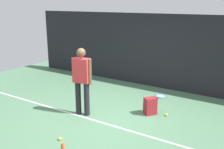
{
  "coord_description": "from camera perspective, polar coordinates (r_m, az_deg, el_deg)",
  "views": [
    {
      "loc": [
        3.56,
        -4.99,
        2.76
      ],
      "look_at": [
        0.0,
        0.4,
        1.0
      ],
      "focal_mm": 42.8,
      "sensor_mm": 36.0,
      "label": 1
    }
  ],
  "objects": [
    {
      "name": "ground_plane",
      "position": [
        6.73,
        -1.9,
        -9.0
      ],
      "size": [
        12.0,
        12.0,
        0.0
      ],
      "primitive_type": "plane",
      "color": "#4C7556"
    },
    {
      "name": "back_fence",
      "position": [
        8.89,
        9.31,
        4.97
      ],
      "size": [
        10.0,
        0.1,
        2.41
      ],
      "primitive_type": "cube",
      "color": "black",
      "rests_on": "ground"
    },
    {
      "name": "court_line",
      "position": [
        6.52,
        -3.39,
        -9.84
      ],
      "size": [
        9.0,
        0.05,
        0.0
      ],
      "primitive_type": "cube",
      "color": "white",
      "rests_on": "ground"
    },
    {
      "name": "tennis_player",
      "position": [
        6.58,
        -6.46,
        -0.69
      ],
      "size": [
        0.52,
        0.3,
        1.7
      ],
      "rotation": [
        0.0,
        0.0,
        0.2
      ],
      "color": "black",
      "rests_on": "ground"
    },
    {
      "name": "tennis_racket",
      "position": [
        8.19,
        10.3,
        -4.63
      ],
      "size": [
        0.34,
        0.62,
        0.03
      ],
      "rotation": [
        0.0,
        0.0,
        1.53
      ],
      "color": "black",
      "rests_on": "ground"
    },
    {
      "name": "backpack",
      "position": [
        6.87,
        8.1,
        -6.71
      ],
      "size": [
        0.38,
        0.37,
        0.44
      ],
      "rotation": [
        0.0,
        0.0,
        4.11
      ],
      "color": "maroon",
      "rests_on": "ground"
    },
    {
      "name": "tennis_ball_near_player",
      "position": [
        6.89,
        11.53,
        -8.43
      ],
      "size": [
        0.07,
        0.07,
        0.07
      ],
      "primitive_type": "sphere",
      "color": "#CCE033",
      "rests_on": "ground"
    },
    {
      "name": "tennis_ball_by_fence",
      "position": [
        5.77,
        -11.09,
        -13.31
      ],
      "size": [
        0.07,
        0.07,
        0.07
      ],
      "primitive_type": "sphere",
      "color": "#CCE033",
      "rests_on": "ground"
    },
    {
      "name": "water_bottle",
      "position": [
        5.25,
        -10.45,
        -15.34
      ],
      "size": [
        0.07,
        0.07,
        0.22
      ],
      "primitive_type": "cylinder",
      "color": "#D84C26",
      "rests_on": "ground"
    }
  ]
}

